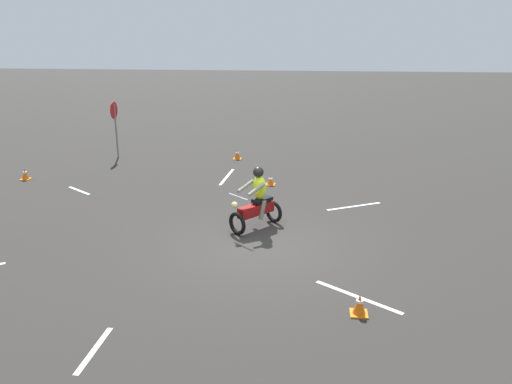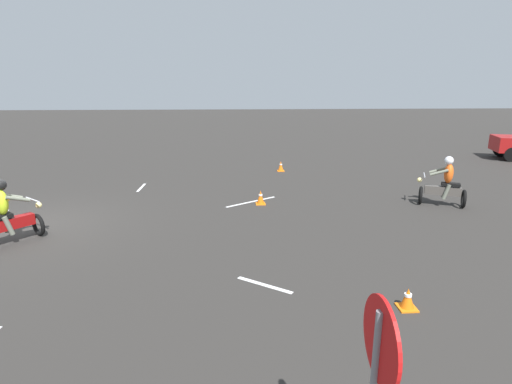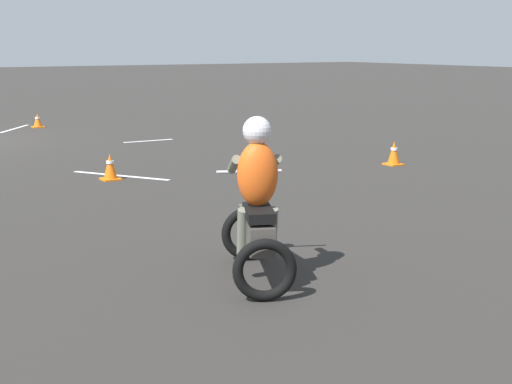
% 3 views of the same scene
% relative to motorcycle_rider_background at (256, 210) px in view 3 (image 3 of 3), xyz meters
% --- Properties ---
extents(motorcycle_rider_background, '(1.13, 1.53, 1.66)m').
position_rel_motorcycle_rider_background_xyz_m(motorcycle_rider_background, '(0.00, 0.00, 0.00)').
color(motorcycle_rider_background, black).
rests_on(motorcycle_rider_background, ground).
extents(traffic_cone_near_left, '(0.32, 0.32, 0.47)m').
position_rel_motorcycle_rider_background_xyz_m(traffic_cone_near_left, '(-5.94, -4.60, -0.50)').
color(traffic_cone_near_left, orange).
rests_on(traffic_cone_near_left, ground).
extents(traffic_cone_near_right, '(0.32, 0.32, 0.40)m').
position_rel_motorcycle_rider_background_xyz_m(traffic_cone_near_right, '(-1.61, -14.79, -0.53)').
color(traffic_cone_near_right, orange).
rests_on(traffic_cone_near_right, ground).
extents(traffic_cone_mid_left, '(0.32, 0.32, 0.47)m').
position_rel_motorcycle_rider_background_xyz_m(traffic_cone_mid_left, '(-0.61, -5.97, -0.50)').
color(traffic_cone_mid_left, orange).
rests_on(traffic_cone_mid_left, ground).
extents(lane_stripe_nw, '(1.24, 1.77, 0.01)m').
position_rel_motorcycle_rider_background_xyz_m(lane_stripe_nw, '(-0.90, -6.26, -0.72)').
color(lane_stripe_nw, silver).
rests_on(lane_stripe_nw, ground).
extents(lane_stripe_w, '(1.28, 0.13, 0.01)m').
position_rel_motorcycle_rider_background_xyz_m(lane_stripe_w, '(-3.19, -10.44, -0.72)').
color(lane_stripe_w, silver).
rests_on(lane_stripe_w, ground).
extents(lane_stripe_sw, '(1.18, 1.62, 0.01)m').
position_rel_motorcycle_rider_background_xyz_m(lane_stripe_sw, '(-0.97, -14.82, -0.72)').
color(lane_stripe_sw, silver).
rests_on(lane_stripe_sw, ground).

